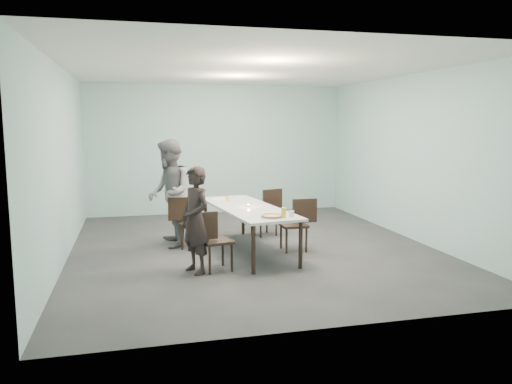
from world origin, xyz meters
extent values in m
plane|color=#333335|center=(0.00, 0.00, 0.00)|extent=(7.00, 7.00, 0.00)
cube|color=#A1CBC9|center=(0.00, 3.50, 1.50)|extent=(6.00, 0.02, 3.00)
cube|color=#A1CBC9|center=(0.00, -3.50, 1.50)|extent=(6.00, 0.02, 3.00)
cube|color=#A1CBC9|center=(-3.00, 0.00, 1.50)|extent=(0.02, 7.00, 3.00)
cube|color=#A1CBC9|center=(3.00, 0.00, 1.50)|extent=(0.02, 7.00, 3.00)
cube|color=white|center=(0.00, 0.00, 3.00)|extent=(6.00, 7.00, 0.02)
cube|color=white|center=(-0.13, -0.23, 0.73)|extent=(1.24, 2.70, 0.04)
cylinder|color=black|center=(-0.34, -1.49, 0.35)|extent=(0.06, 0.06, 0.71)
cylinder|color=black|center=(-0.66, 0.93, 0.35)|extent=(0.06, 0.06, 0.71)
cylinder|color=black|center=(0.40, -1.39, 0.35)|extent=(0.06, 0.06, 0.71)
cylinder|color=black|center=(0.07, 1.03, 0.35)|extent=(0.06, 0.06, 0.71)
cube|color=black|center=(-0.81, -1.17, 0.43)|extent=(0.50, 0.50, 0.04)
cube|color=black|center=(-1.00, -1.21, 0.67)|extent=(0.42, 0.13, 0.40)
cylinder|color=black|center=(-0.94, -1.37, 0.21)|extent=(0.04, 0.04, 0.41)
cylinder|color=black|center=(-1.02, -1.04, 0.21)|extent=(0.04, 0.04, 0.41)
cylinder|color=black|center=(-0.61, -1.30, 0.21)|extent=(0.04, 0.04, 0.41)
cylinder|color=black|center=(-0.68, -0.96, 0.21)|extent=(0.04, 0.04, 0.41)
cube|color=black|center=(-0.99, 0.28, 0.43)|extent=(0.47, 0.47, 0.04)
cube|color=black|center=(-1.18, 0.30, 0.67)|extent=(0.42, 0.09, 0.40)
cylinder|color=black|center=(-1.18, 0.13, 0.21)|extent=(0.04, 0.04, 0.41)
cylinder|color=black|center=(-1.14, 0.47, 0.21)|extent=(0.04, 0.04, 0.41)
cylinder|color=black|center=(-0.85, 0.09, 0.21)|extent=(0.04, 0.04, 0.41)
cylinder|color=black|center=(-0.81, 0.43, 0.21)|extent=(0.04, 0.04, 0.41)
cube|color=black|center=(0.63, -0.36, 0.43)|extent=(0.43, 0.43, 0.04)
cube|color=black|center=(0.82, -0.37, 0.67)|extent=(0.42, 0.05, 0.40)
cylinder|color=black|center=(0.80, -0.20, 0.21)|extent=(0.04, 0.04, 0.41)
cylinder|color=black|center=(0.79, -0.54, 0.21)|extent=(0.04, 0.04, 0.41)
cylinder|color=black|center=(0.46, -0.19, 0.21)|extent=(0.04, 0.04, 0.41)
cylinder|color=black|center=(0.45, -0.53, 0.21)|extent=(0.04, 0.04, 0.41)
cube|color=black|center=(0.44, 0.87, 0.43)|extent=(0.52, 0.52, 0.04)
cube|color=black|center=(0.62, 0.92, 0.67)|extent=(0.41, 0.16, 0.40)
cylinder|color=black|center=(0.56, 1.08, 0.21)|extent=(0.04, 0.04, 0.41)
cylinder|color=black|center=(0.65, 0.76, 0.21)|extent=(0.04, 0.04, 0.41)
cylinder|color=black|center=(0.23, 0.99, 0.21)|extent=(0.04, 0.04, 0.41)
cylinder|color=black|center=(0.33, 0.66, 0.21)|extent=(0.04, 0.04, 0.41)
imported|color=black|center=(-1.11, -1.20, 0.76)|extent=(0.57, 0.66, 1.52)
imported|color=slate|center=(-1.35, 0.45, 0.93)|extent=(0.73, 0.92, 1.85)
cylinder|color=white|center=(0.00, -1.23, 0.76)|extent=(0.34, 0.34, 0.01)
cylinder|color=#F3D48A|center=(0.00, -1.23, 0.77)|extent=(0.30, 0.30, 0.01)
torus|color=brown|center=(0.00, -1.23, 0.77)|extent=(0.32, 0.32, 0.03)
cylinder|color=white|center=(0.09, -0.84, 0.76)|extent=(0.18, 0.18, 0.01)
cylinder|color=yellow|center=(0.17, -1.29, 0.82)|extent=(0.08, 0.08, 0.15)
cylinder|color=silver|center=(0.30, -1.23, 0.80)|extent=(0.08, 0.08, 0.09)
cylinder|color=silver|center=(-0.12, -0.26, 0.77)|extent=(0.06, 0.06, 0.03)
cylinder|color=orange|center=(-0.12, -0.26, 0.79)|extent=(0.04, 0.04, 0.01)
cylinder|color=yellow|center=(-0.32, 0.52, 0.79)|extent=(0.07, 0.07, 0.08)
cube|color=silver|center=(-0.43, 0.69, 0.75)|extent=(0.33, 0.26, 0.01)
camera|label=1|loc=(-1.95, -8.13, 2.13)|focal=35.00mm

